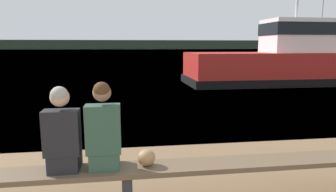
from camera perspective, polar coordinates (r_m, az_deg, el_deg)
water_surface at (r=125.58m, az=-8.27°, el=8.62°), size 240.00×240.00×0.00m
far_shoreline at (r=164.59m, az=-8.27°, el=9.65°), size 600.00×12.00×4.72m
bench_main at (r=3.77m, az=-7.81°, el=-14.59°), size 6.93×0.43×0.49m
person_left at (r=3.67m, az=-19.46°, el=-6.94°), size 0.40×0.39×1.01m
person_right at (r=3.60m, az=-12.19°, el=-6.64°), size 0.40×0.39×1.05m
shopping_bag at (r=3.73m, az=-4.15°, el=-11.63°), size 0.22×0.21×0.20m
tugboat_red at (r=16.92m, az=22.55°, el=5.79°), size 10.88×3.59×5.81m
moored_sailboat at (r=30.74m, az=27.29°, el=5.93°), size 8.48×2.80×7.61m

